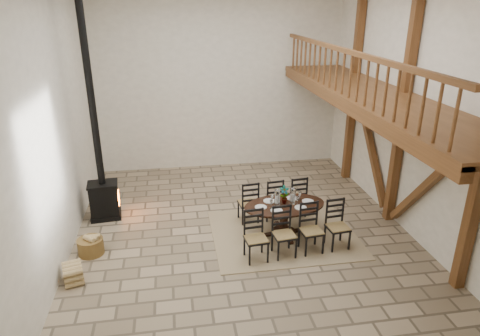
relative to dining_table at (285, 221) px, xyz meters
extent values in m
plane|color=tan|center=(-0.85, 0.39, -0.37)|extent=(8.00, 8.00, 0.00)
cube|color=white|center=(-0.85, 4.39, 2.13)|extent=(7.00, 0.02, 5.00)
cube|color=white|center=(-0.85, -3.61, 2.13)|extent=(7.00, 0.02, 5.00)
cube|color=white|center=(-4.35, 0.39, 2.13)|extent=(0.02, 8.00, 5.00)
cube|color=white|center=(2.65, 0.39, 2.13)|extent=(0.02, 8.00, 5.00)
cube|color=brown|center=(2.53, 0.39, 2.13)|extent=(0.18, 0.18, 5.00)
cube|color=brown|center=(2.53, 2.89, 2.13)|extent=(0.18, 0.18, 5.00)
cube|color=brown|center=(2.53, -0.86, 1.03)|extent=(0.14, 2.16, 2.54)
cube|color=brown|center=(2.53, 1.64, 1.03)|extent=(0.14, 2.16, 2.54)
cube|color=brown|center=(2.53, 0.39, 2.43)|extent=(0.20, 7.80, 0.20)
cube|color=brown|center=(1.85, 0.39, 2.48)|extent=(1.60, 7.80, 0.12)
cube|color=brown|center=(1.15, 0.39, 2.38)|extent=(0.18, 7.80, 0.22)
cube|color=brown|center=(1.15, 0.39, 3.38)|extent=(0.09, 7.60, 0.09)
cube|color=brown|center=(1.15, 0.39, 2.96)|extent=(0.06, 7.60, 0.86)
cube|color=tan|center=(-0.01, 0.08, -0.36)|extent=(3.00, 2.50, 0.02)
ellipsoid|color=black|center=(-0.01, 0.08, 0.32)|extent=(1.81, 1.21, 0.04)
cylinder|color=black|center=(-0.01, 0.08, -0.04)|extent=(0.17, 0.17, 0.63)
cylinder|color=black|center=(-0.01, 0.08, -0.32)|extent=(0.53, 0.53, 0.06)
cube|color=#9E8249|center=(-0.78, -0.76, 0.08)|extent=(0.45, 0.44, 0.04)
cube|color=black|center=(-0.78, -0.76, -0.15)|extent=(0.43, 0.43, 0.43)
cube|color=black|center=(-0.80, -0.58, 0.35)|extent=(0.36, 0.07, 0.57)
cube|color=#9E8249|center=(-0.21, -0.70, 0.08)|extent=(0.45, 0.44, 0.04)
cube|color=black|center=(-0.21, -0.70, -0.15)|extent=(0.43, 0.43, 0.43)
cube|color=black|center=(-0.23, -0.52, 0.35)|extent=(0.36, 0.07, 0.57)
cube|color=#9E8249|center=(0.35, -0.64, 0.08)|extent=(0.45, 0.44, 0.04)
cube|color=black|center=(0.35, -0.64, -0.15)|extent=(0.43, 0.43, 0.43)
cube|color=black|center=(0.33, -0.47, 0.35)|extent=(0.36, 0.07, 0.57)
cube|color=#9E8249|center=(0.91, -0.59, 0.08)|extent=(0.45, 0.44, 0.04)
cube|color=black|center=(0.91, -0.59, -0.15)|extent=(0.43, 0.43, 0.43)
cube|color=black|center=(0.90, -0.41, 0.35)|extent=(0.36, 0.07, 0.57)
cube|color=#9E8249|center=(-0.65, 0.77, 0.08)|extent=(0.45, 0.44, 0.04)
cube|color=black|center=(-0.65, 0.77, -0.15)|extent=(0.43, 0.43, 0.43)
cube|color=black|center=(-0.63, 0.59, 0.35)|extent=(0.36, 0.07, 0.57)
cube|color=#9E8249|center=(-0.08, 0.83, 0.08)|extent=(0.45, 0.44, 0.04)
cube|color=black|center=(-0.08, 0.83, -0.15)|extent=(0.43, 0.43, 0.43)
cube|color=black|center=(-0.07, 0.65, 0.35)|extent=(0.36, 0.07, 0.57)
cube|color=#9E8249|center=(0.48, 0.89, 0.08)|extent=(0.45, 0.44, 0.04)
cube|color=black|center=(0.48, 0.89, -0.15)|extent=(0.43, 0.43, 0.43)
cube|color=black|center=(0.50, 0.71, 0.35)|extent=(0.36, 0.07, 0.57)
cube|color=silver|center=(-0.01, 0.08, 0.34)|extent=(1.38, 0.79, 0.01)
cube|color=white|center=(-0.01, 0.08, 0.43)|extent=(0.87, 0.37, 0.18)
cylinder|color=white|center=(-0.18, 0.06, 0.51)|extent=(0.12, 0.12, 0.34)
cylinder|color=white|center=(0.16, 0.10, 0.51)|extent=(0.12, 0.12, 0.34)
cylinder|color=silver|center=(-0.18, 0.06, 0.42)|extent=(0.06, 0.06, 0.16)
cylinder|color=silver|center=(0.16, 0.10, 0.42)|extent=(0.06, 0.06, 0.16)
imported|color=#4C723F|center=(-0.01, 0.13, 0.54)|extent=(0.22, 0.16, 0.40)
cube|color=black|center=(-3.83, 1.48, -0.32)|extent=(0.71, 0.57, 0.10)
cube|color=black|center=(-3.83, 1.48, 0.09)|extent=(0.65, 0.51, 0.71)
cube|color=#FF590C|center=(-3.51, 1.51, 0.09)|extent=(0.05, 0.29, 0.29)
cube|color=black|center=(-3.83, 1.48, 0.47)|extent=(0.70, 0.56, 0.04)
cylinder|color=black|center=(-3.83, 1.48, 2.56)|extent=(0.15, 0.15, 4.14)
cylinder|color=brown|center=(-3.93, -0.03, -0.21)|extent=(0.49, 0.49, 0.32)
cube|color=tan|center=(-3.93, -0.03, -0.01)|extent=(0.27, 0.27, 0.10)
cube|color=tan|center=(-4.10, -0.91, -0.20)|extent=(0.43, 0.51, 0.33)
camera|label=1|loc=(-2.22, -7.62, 4.30)|focal=32.00mm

